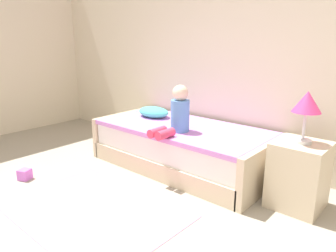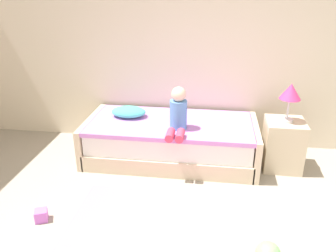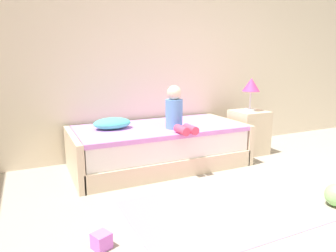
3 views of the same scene
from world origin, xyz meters
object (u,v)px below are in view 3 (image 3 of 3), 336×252
child_figure (176,112)px  pillow (112,123)px  bed (159,146)px  toy_block (101,241)px  nightstand (248,132)px  table_lamp (251,86)px

child_figure → pillow: child_figure is taller
bed → toy_block: bed is taller
toy_block → nightstand: bearing=29.6°
pillow → child_figure: bearing=-26.3°
nightstand → pillow: bearing=175.9°
child_figure → toy_block: 1.77m
child_figure → pillow: size_ratio=1.16×
nightstand → child_figure: size_ratio=1.18×
table_lamp → child_figure: (-1.24, -0.19, -0.23)m
child_figure → toy_block: bearing=-134.8°
pillow → bed: bearing=-10.2°
pillow → table_lamp: bearing=-4.1°
child_figure → nightstand: bearing=8.8°
nightstand → table_lamp: size_ratio=1.33×
bed → nightstand: 1.35m
child_figure → toy_block: (-1.16, -1.17, -0.65)m
table_lamp → pillow: 1.94m
toy_block → table_lamp: bearing=29.6°
nightstand → toy_block: 2.77m
table_lamp → bed: bearing=178.4°
table_lamp → toy_block: table_lamp is taller
table_lamp → toy_block: (-2.40, -1.36, -0.88)m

